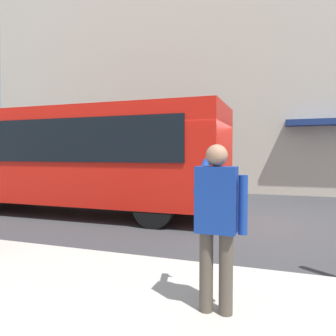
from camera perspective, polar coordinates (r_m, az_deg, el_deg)
name	(u,v)px	position (r m, az deg, el deg)	size (l,w,h in m)	color
ground_plane	(232,224)	(8.40, 11.13, -9.59)	(60.00, 60.00, 0.00)	#38383A
building_facade_far	(255,58)	(15.57, 15.07, 18.21)	(28.00, 1.55, 12.00)	beige
red_bus	(72,156)	(10.02, -16.43, 2.00)	(9.05, 2.54, 3.08)	red
pedestrian_photographer	(217,215)	(3.32, 8.57, -8.19)	(0.53, 0.52, 1.70)	#4C4238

